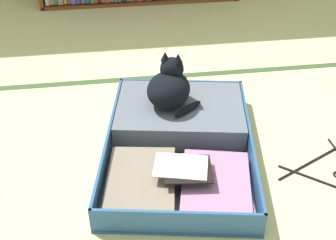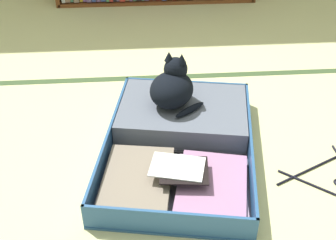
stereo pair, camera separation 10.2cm
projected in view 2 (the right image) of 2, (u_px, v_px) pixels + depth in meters
ground_plane at (184, 191)px, 1.84m from camera, size 10.00×10.00×0.00m
tatami_border at (167, 77)px, 2.60m from camera, size 4.80×0.05×0.00m
open_suitcase at (180, 136)px, 2.06m from camera, size 0.80×1.04×0.12m
black_cat at (173, 87)px, 2.11m from camera, size 0.31×0.31×0.25m
clothes_hanger at (324, 171)px, 1.93m from camera, size 0.42×0.32×0.01m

